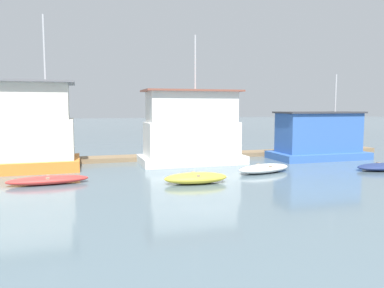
# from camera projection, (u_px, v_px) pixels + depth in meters

# --- Properties ---
(ground_plane) EXTENTS (200.00, 200.00, 0.00)m
(ground_plane) POSITION_uv_depth(u_px,v_px,m) (188.00, 163.00, 24.92)
(ground_plane) COLOR slate
(dock_walkway) EXTENTS (33.80, 1.75, 0.30)m
(dock_walkway) POSITION_uv_depth(u_px,v_px,m) (178.00, 156.00, 27.40)
(dock_walkway) COLOR #846B4C
(dock_walkway) RESTS_ON ground_plane
(houseboat_orange) EXTENTS (5.36, 4.00, 9.17)m
(houseboat_orange) POSITION_uv_depth(u_px,v_px,m) (32.00, 130.00, 22.31)
(houseboat_orange) COLOR orange
(houseboat_orange) RESTS_ON ground_plane
(houseboat_white) EXTENTS (6.87, 3.44, 8.42)m
(houseboat_white) POSITION_uv_depth(u_px,v_px,m) (192.00, 130.00, 24.85)
(houseboat_white) COLOR white
(houseboat_white) RESTS_ON ground_plane
(houseboat_blue) EXTENTS (6.82, 3.44, 6.10)m
(houseboat_blue) POSITION_uv_depth(u_px,v_px,m) (318.00, 137.00, 27.08)
(houseboat_blue) COLOR #3866B7
(houseboat_blue) RESTS_ON ground_plane
(dinghy_red) EXTENTS (3.87, 1.25, 0.41)m
(dinghy_red) POSITION_uv_depth(u_px,v_px,m) (48.00, 180.00, 18.23)
(dinghy_red) COLOR red
(dinghy_red) RESTS_ON ground_plane
(dinghy_yellow) EXTENTS (3.23, 1.50, 0.54)m
(dinghy_yellow) POSITION_uv_depth(u_px,v_px,m) (196.00, 178.00, 18.44)
(dinghy_yellow) COLOR yellow
(dinghy_yellow) RESTS_ON ground_plane
(dinghy_white) EXTENTS (3.74, 2.22, 0.48)m
(dinghy_white) POSITION_uv_depth(u_px,v_px,m) (264.00, 168.00, 21.47)
(dinghy_white) COLOR white
(dinghy_white) RESTS_ON ground_plane
(dinghy_navy) EXTENTS (3.65, 1.75, 0.41)m
(dinghy_navy) POSITION_uv_depth(u_px,v_px,m) (384.00, 167.00, 22.28)
(dinghy_navy) COLOR navy
(dinghy_navy) RESTS_ON ground_plane
(mooring_post_far_right) EXTENTS (0.22, 0.22, 1.55)m
(mooring_post_far_right) POSITION_uv_depth(u_px,v_px,m) (22.00, 155.00, 23.29)
(mooring_post_far_right) COLOR brown
(mooring_post_far_right) RESTS_ON ground_plane
(mooring_post_far_left) EXTENTS (0.28, 0.28, 1.95)m
(mooring_post_far_left) POSITION_uv_depth(u_px,v_px,m) (278.00, 144.00, 28.45)
(mooring_post_far_left) COLOR #846B4C
(mooring_post_far_left) RESTS_ON ground_plane
(mooring_post_centre) EXTENTS (0.24, 0.24, 1.70)m
(mooring_post_centre) POSITION_uv_depth(u_px,v_px,m) (279.00, 145.00, 28.49)
(mooring_post_centre) COLOR brown
(mooring_post_centre) RESTS_ON ground_plane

